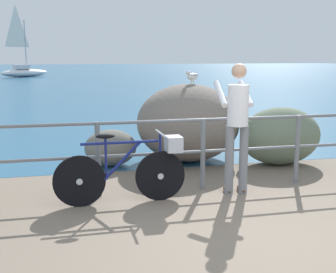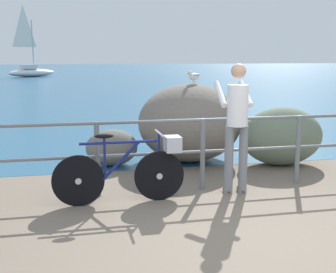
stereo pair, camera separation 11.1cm
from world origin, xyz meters
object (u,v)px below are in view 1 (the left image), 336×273
breakwater_boulder_main (188,123)px  sailboat (24,69)px  breakwater_boulder_right (280,136)px  seagull (192,76)px  breakwater_boulder_left (111,148)px  person_at_railing (237,122)px  bicycle (132,168)px

breakwater_boulder_main → sailboat: bearing=99.6°
breakwater_boulder_right → seagull: (-1.42, 0.65, 1.02)m
breakwater_boulder_left → breakwater_boulder_right: bearing=-11.1°
person_at_railing → seagull: (-0.05, 2.01, 0.53)m
breakwater_boulder_left → breakwater_boulder_right: size_ratio=0.61×
person_at_railing → breakwater_boulder_main: person_at_railing is taller
breakwater_boulder_right → seagull: bearing=155.5°
breakwater_boulder_main → person_at_railing: bearing=-86.6°
bicycle → breakwater_boulder_main: 2.47m
bicycle → seagull: 2.72m
breakwater_boulder_main → breakwater_boulder_left: (-1.41, -0.07, -0.38)m
breakwater_boulder_left → person_at_railing: bearing=-51.7°
bicycle → breakwater_boulder_main: (1.33, 2.07, 0.23)m
person_at_railing → seagull: size_ratio=5.61×
seagull → bicycle: bearing=21.6°
breakwater_boulder_main → breakwater_boulder_left: size_ratio=2.07×
breakwater_boulder_left → seagull: size_ratio=2.82×
breakwater_boulder_right → seagull: size_ratio=4.60×
person_at_railing → sailboat: size_ratio=0.29×
person_at_railing → seagull: bearing=6.1°
breakwater_boulder_left → seagull: 1.91m
breakwater_boulder_right → bicycle: bearing=-153.0°
sailboat → seagull: bearing=-113.4°
breakwater_boulder_right → person_at_railing: bearing=-135.1°
breakwater_boulder_main → bicycle: bearing=-122.7°
breakwater_boulder_main → seagull: seagull is taller
person_at_railing → seagull: 2.08m
person_at_railing → seagull: person_at_railing is taller
breakwater_boulder_left → breakwater_boulder_right: 2.96m
seagull → sailboat: (-5.71, 33.25, -0.82)m
breakwater_boulder_left → breakwater_boulder_right: breakwater_boulder_right is taller
breakwater_boulder_right → seagull: 1.86m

